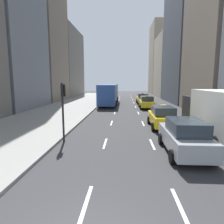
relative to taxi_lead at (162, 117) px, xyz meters
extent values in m
cube|color=gray|center=(-11.00, 14.49, -0.81)|extent=(8.00, 66.00, 0.15)
cube|color=white|center=(-4.20, -10.51, -0.87)|extent=(0.12, 2.00, 0.01)
cube|color=white|center=(-4.20, -4.51, -0.87)|extent=(0.12, 2.00, 0.01)
cube|color=white|center=(-4.20, 1.49, -0.87)|extent=(0.12, 2.00, 0.01)
cube|color=white|center=(-4.20, 7.49, -0.87)|extent=(0.12, 2.00, 0.01)
cube|color=white|center=(-4.20, 13.49, -0.87)|extent=(0.12, 2.00, 0.01)
cube|color=white|center=(-4.20, 19.49, -0.87)|extent=(0.12, 2.00, 0.01)
cube|color=white|center=(-4.20, 25.49, -0.87)|extent=(0.12, 2.00, 0.01)
cube|color=white|center=(-4.20, 31.49, -0.87)|extent=(0.12, 2.00, 0.01)
cube|color=white|center=(-4.20, 37.49, -0.87)|extent=(0.12, 2.00, 0.01)
cube|color=white|center=(-1.40, -10.51, -0.87)|extent=(0.12, 2.00, 0.01)
cube|color=white|center=(-1.40, -4.51, -0.87)|extent=(0.12, 2.00, 0.01)
cube|color=white|center=(-1.40, 1.49, -0.87)|extent=(0.12, 2.00, 0.01)
cube|color=white|center=(-1.40, 7.49, -0.87)|extent=(0.12, 2.00, 0.01)
cube|color=white|center=(-1.40, 13.49, -0.87)|extent=(0.12, 2.00, 0.01)
cube|color=white|center=(-1.40, 19.49, -0.87)|extent=(0.12, 2.00, 0.01)
cube|color=white|center=(-1.40, 25.49, -0.87)|extent=(0.12, 2.00, 0.01)
cube|color=white|center=(-1.40, 31.49, -0.87)|extent=(0.12, 2.00, 0.01)
cube|color=white|center=(-1.40, 37.49, -0.87)|extent=(0.12, 2.00, 0.01)
cube|color=white|center=(1.40, -4.51, -0.87)|extent=(0.12, 2.00, 0.01)
cube|color=white|center=(1.40, 1.49, -0.87)|extent=(0.12, 2.00, 0.01)
cube|color=white|center=(1.40, 7.49, -0.87)|extent=(0.12, 2.00, 0.01)
cube|color=white|center=(1.40, 13.49, -0.87)|extent=(0.12, 2.00, 0.01)
cube|color=white|center=(1.40, 19.49, -0.87)|extent=(0.12, 2.00, 0.01)
cube|color=white|center=(1.40, 25.49, -0.87)|extent=(0.12, 2.00, 0.01)
cube|color=white|center=(1.40, 31.49, -0.87)|extent=(0.12, 2.00, 0.01)
cube|color=white|center=(1.40, 37.49, -0.87)|extent=(0.12, 2.00, 0.01)
cube|color=gray|center=(-18.00, 21.71, 16.51)|extent=(6.00, 10.65, 34.79)
cube|color=slate|center=(-18.00, 35.25, 7.44)|extent=(6.00, 15.83, 16.64)
cube|color=#4C515B|center=(8.00, 21.69, 11.63)|extent=(6.00, 14.18, 25.03)
cube|color=#A89E89|center=(8.00, 35.41, 6.59)|extent=(6.00, 12.53, 14.95)
cube|color=gray|center=(8.00, 48.03, 9.70)|extent=(6.00, 11.48, 21.16)
cube|color=yellow|center=(0.00, 0.07, -0.17)|extent=(1.80, 4.40, 0.76)
cube|color=#28333D|center=(0.00, -0.19, 0.53)|extent=(1.58, 2.29, 0.64)
cube|color=#F2E599|center=(0.00, -0.19, 0.92)|extent=(0.44, 0.20, 0.14)
cylinder|color=black|center=(-0.90, 1.43, -0.55)|extent=(0.22, 0.66, 0.66)
cylinder|color=black|center=(0.90, 1.43, -0.55)|extent=(0.22, 0.66, 0.66)
cylinder|color=black|center=(-0.90, -1.29, -0.55)|extent=(0.22, 0.66, 0.66)
cylinder|color=black|center=(0.90, -1.29, -0.55)|extent=(0.22, 0.66, 0.66)
cube|color=yellow|center=(0.00, 18.07, -0.17)|extent=(1.80, 4.40, 0.76)
cube|color=#28333D|center=(0.00, 17.81, 0.53)|extent=(1.58, 2.29, 0.64)
cube|color=#F2E599|center=(0.00, 17.81, 0.92)|extent=(0.44, 0.20, 0.14)
cylinder|color=black|center=(-0.90, 19.44, -0.55)|extent=(0.22, 0.66, 0.66)
cylinder|color=black|center=(0.90, 19.44, -0.55)|extent=(0.22, 0.66, 0.66)
cylinder|color=black|center=(-0.90, 16.71, -0.55)|extent=(0.22, 0.66, 0.66)
cylinder|color=black|center=(0.90, 16.71, -0.55)|extent=(0.22, 0.66, 0.66)
cube|color=yellow|center=(0.00, 11.82, -0.17)|extent=(1.80, 4.40, 0.76)
cube|color=#28333D|center=(0.00, 11.56, 0.53)|extent=(1.58, 2.29, 0.64)
cube|color=#F2E599|center=(0.00, 11.56, 0.92)|extent=(0.44, 0.20, 0.14)
cylinder|color=black|center=(-0.90, 13.18, -0.55)|extent=(0.22, 0.66, 0.66)
cylinder|color=black|center=(0.90, 13.18, -0.55)|extent=(0.22, 0.66, 0.66)
cylinder|color=black|center=(-0.90, 10.46, -0.55)|extent=(0.22, 0.66, 0.66)
cylinder|color=black|center=(0.90, 10.46, -0.55)|extent=(0.22, 0.66, 0.66)
cube|color=#9EA0A5|center=(0.00, -5.91, -0.14)|extent=(1.80, 4.59, 0.82)
cube|color=#28333D|center=(0.00, -6.19, 0.58)|extent=(1.58, 2.39, 0.64)
cylinder|color=black|center=(-0.90, -4.49, -0.55)|extent=(0.22, 0.66, 0.66)
cylinder|color=black|center=(0.90, -4.49, -0.55)|extent=(0.22, 0.66, 0.66)
cylinder|color=black|center=(-0.90, -7.33, -0.55)|extent=(0.22, 0.66, 0.66)
cylinder|color=black|center=(0.90, -7.33, -0.55)|extent=(0.22, 0.66, 0.66)
cube|color=#2D519E|center=(-5.60, 16.39, 0.92)|extent=(2.50, 11.60, 2.90)
cube|color=#28333D|center=(-5.60, 22.14, 1.27)|extent=(2.30, 0.12, 1.40)
cube|color=#28333D|center=(-6.81, 16.39, 1.27)|extent=(0.08, 9.86, 1.10)
cube|color=yellow|center=(-5.60, 22.14, 2.17)|extent=(1.50, 0.10, 0.36)
cylinder|color=black|center=(-6.85, 19.98, -0.38)|extent=(0.30, 1.00, 1.00)
cylinder|color=black|center=(-4.35, 19.98, -0.38)|extent=(0.30, 1.00, 1.00)
cylinder|color=black|center=(-6.85, 13.20, -0.38)|extent=(0.30, 1.00, 1.00)
cylinder|color=black|center=(-4.35, 13.20, -0.38)|extent=(0.30, 1.00, 1.00)
cube|color=#262628|center=(2.80, -0.32, 0.62)|extent=(2.10, 2.40, 2.10)
cube|color=#28333D|center=(2.80, 0.83, 0.92)|extent=(1.90, 0.10, 0.90)
cylinder|color=black|center=(1.75, -0.32, -0.43)|extent=(0.28, 0.90, 0.90)
cylinder|color=black|center=(3.85, -0.32, -0.43)|extent=(0.28, 0.90, 0.90)
cylinder|color=black|center=(1.65, -5.72, -0.43)|extent=(0.28, 0.90, 0.90)
cylinder|color=black|center=(-6.75, -4.39, 0.92)|extent=(0.12, 0.12, 3.60)
cube|color=black|center=(-6.75, -4.21, 2.27)|extent=(0.24, 0.20, 0.72)
sphere|color=red|center=(-6.75, -4.10, 2.50)|extent=(0.14, 0.14, 0.14)
sphere|color=#4C3F14|center=(-6.75, -4.10, 2.27)|extent=(0.14, 0.14, 0.14)
sphere|color=#198C2D|center=(-6.75, -4.10, 2.04)|extent=(0.14, 0.14, 0.14)
camera|label=1|loc=(-3.07, -16.02, 2.76)|focal=32.00mm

